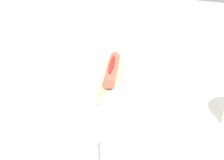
% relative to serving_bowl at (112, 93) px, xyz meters
% --- Properties ---
extents(ground_plane, '(2.40, 2.40, 0.00)m').
position_rel_serving_bowl_xyz_m(ground_plane, '(-0.02, -0.01, -0.02)').
color(ground_plane, silver).
extents(serving_bowl, '(0.23, 0.23, 0.03)m').
position_rel_serving_bowl_xyz_m(serving_bowl, '(0.00, 0.00, 0.00)').
color(serving_bowl, silver).
rests_on(serving_bowl, ground_plane).
extents(hotdog_front, '(0.16, 0.10, 0.06)m').
position_rel_serving_bowl_xyz_m(hotdog_front, '(0.00, 0.00, 0.04)').
color(hotdog_front, '#DBB270').
rests_on(hotdog_front, serving_bowl).
extents(water_glass, '(0.07, 0.07, 0.09)m').
position_rel_serving_bowl_xyz_m(water_glass, '(-0.18, -0.04, 0.02)').
color(water_glass, white).
rests_on(water_glass, ground_plane).
extents(napkin_box, '(0.12, 0.07, 0.15)m').
position_rel_serving_bowl_xyz_m(napkin_box, '(0.18, 0.12, 0.06)').
color(napkin_box, white).
rests_on(napkin_box, ground_plane).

